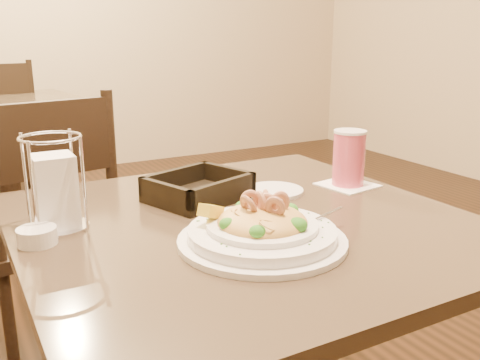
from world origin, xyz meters
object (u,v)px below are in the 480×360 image
drink_glass (349,159)px  background_table (5,141)px  main_table (244,317)px  bread_basket (198,191)px  pasta_bowl (262,229)px  butter_ramekin (37,236)px  dining_chair_far (1,128)px  side_plate (274,191)px  napkin_caddy (55,189)px  dining_chair_near (46,225)px

drink_glass → background_table: bearing=104.5°
main_table → background_table: same height
drink_glass → bread_basket: size_ratio=0.56×
pasta_bowl → butter_ramekin: bearing=151.1°
main_table → background_table: 2.39m
main_table → bread_basket: (-0.03, 0.17, 0.25)m
bread_basket → butter_ramekin: size_ratio=3.57×
main_table → pasta_bowl: size_ratio=2.60×
pasta_bowl → dining_chair_far: bearing=93.3°
bread_basket → side_plate: bearing=-12.6°
side_plate → drink_glass: bearing=-11.3°
pasta_bowl → butter_ramekin: size_ratio=4.81×
main_table → bread_basket: bearing=98.7°
pasta_bowl → side_plate: bearing=53.6°
dining_chair_far → bread_basket: dining_chair_far is taller
dining_chair_far → pasta_bowl: 2.98m
main_table → background_table: (-0.24, 2.38, 0.00)m
main_table → drink_glass: (0.35, 0.09, 0.30)m
side_plate → napkin_caddy: bearing=179.9°
napkin_caddy → drink_glass: bearing=-3.3°
background_table → dining_chair_near: dining_chair_near is taller
drink_glass → side_plate: drink_glass is taller
drink_glass → side_plate: size_ratio=1.00×
bread_basket → napkin_caddy: bearing=-173.0°
background_table → bread_basket: 2.23m
dining_chair_far → drink_glass: 2.81m
dining_chair_far → bread_basket: (0.18, -2.66, 0.25)m
drink_glass → pasta_bowl: bearing=-150.1°
main_table → dining_chair_far: dining_chair_far is taller
dining_chair_near → dining_chair_far: size_ratio=1.00×
pasta_bowl → butter_ramekin: 0.41m
background_table → drink_glass: 2.38m
main_table → side_plate: (0.16, 0.13, 0.23)m
dining_chair_far → drink_glass: dining_chair_far is taller
dining_chair_near → pasta_bowl: 1.01m
dining_chair_far → pasta_bowl: (0.17, -2.97, 0.26)m
napkin_caddy → dining_chair_far: bearing=87.1°
background_table → napkin_caddy: napkin_caddy is taller
drink_glass → bread_basket: 0.39m
dining_chair_near → dining_chair_far: (0.07, 2.02, 0.00)m
drink_glass → butter_ramekin: 0.75m
dining_chair_near → bread_basket: 0.73m
background_table → pasta_bowl: bearing=-85.4°
background_table → side_plate: 2.29m
background_table → napkin_caddy: size_ratio=5.38×
pasta_bowl → butter_ramekin: (-0.36, 0.20, -0.01)m
drink_glass → butter_ramekin: bearing=-178.1°
bread_basket → napkin_caddy: napkin_caddy is taller
pasta_bowl → drink_glass: 0.45m
side_plate → butter_ramekin: 0.56m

